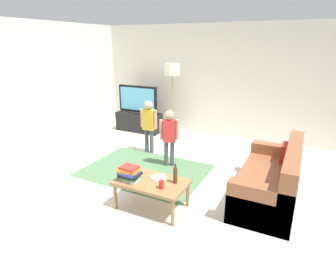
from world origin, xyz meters
The scene contains 16 objects.
ground centered at (0.00, 0.00, 0.00)m, with size 7.80×7.80×0.00m, color beige.
wall_back centered at (0.00, 3.00, 1.35)m, with size 6.00×0.12×2.70m, color silver.
wall_left centered at (-3.00, 0.00, 1.35)m, with size 0.12×6.00×2.70m, color silver.
area_rug centered at (-0.32, 0.27, 0.00)m, with size 2.20×1.60×0.01m, color #4C724C.
tv_stand centered at (-1.71, 2.30, 0.24)m, with size 1.20×0.44×0.50m.
tv centered at (-1.71, 2.28, 0.85)m, with size 1.10×0.28×0.71m.
couch centered at (1.92, 0.27, 0.29)m, with size 0.80×1.80×0.86m.
floor_lamp centered at (-0.81, 2.45, 1.54)m, with size 0.36×0.36×1.78m.
child_near_tv centered at (-0.70, 1.10, 0.68)m, with size 0.38×0.18×1.12m.
child_center centered at (-0.01, 0.68, 0.65)m, with size 0.33×0.22×1.08m.
coffee_table centered at (0.40, -0.73, 0.37)m, with size 1.00×0.60×0.42m.
book_stack centered at (0.12, -0.85, 0.53)m, with size 0.30×0.24×0.21m.
bottle centered at (0.72, -0.63, 0.54)m, with size 0.06×0.06×0.28m.
tv_remote centered at (0.10, -0.63, 0.43)m, with size 0.17×0.05×0.02m, color black.
soda_can centered at (0.62, -0.85, 0.48)m, with size 0.07×0.07×0.12m, color red.
plate centered at (0.45, -0.61, 0.43)m, with size 0.22×0.22×0.02m.
Camera 1 is at (2.17, -3.75, 2.26)m, focal length 29.85 mm.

